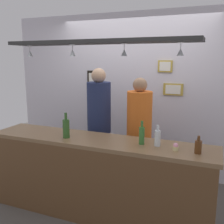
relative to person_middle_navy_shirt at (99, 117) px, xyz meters
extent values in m
plane|color=#4C4742|center=(0.30, -0.35, -1.06)|extent=(8.00, 8.00, 0.00)
cube|color=silver|center=(0.30, 0.75, 0.24)|extent=(4.40, 0.06, 2.60)
cube|color=brown|center=(0.30, -0.70, -0.12)|extent=(2.70, 0.55, 0.04)
cube|color=brown|center=(0.30, -0.96, -0.60)|extent=(2.65, 0.04, 0.91)
cube|color=black|center=(0.30, -0.65, 1.00)|extent=(2.20, 0.36, 0.04)
cylinder|color=silver|center=(-0.59, -0.70, 0.97)|extent=(0.06, 0.06, 0.00)
cylinder|color=silver|center=(-0.59, -0.70, 0.95)|extent=(0.01, 0.01, 0.05)
cone|color=silver|center=(-0.59, -0.70, 0.88)|extent=(0.07, 0.07, 0.08)
cylinder|color=silver|center=(0.01, -0.71, 0.97)|extent=(0.06, 0.06, 0.00)
cylinder|color=silver|center=(0.01, -0.71, 0.95)|extent=(0.01, 0.01, 0.05)
cone|color=silver|center=(0.01, -0.71, 0.88)|extent=(0.07, 0.07, 0.08)
cylinder|color=silver|center=(0.60, -0.64, 0.97)|extent=(0.06, 0.06, 0.00)
cylinder|color=silver|center=(0.60, -0.64, 0.95)|extent=(0.01, 0.01, 0.05)
cone|color=silver|center=(0.60, -0.64, 0.88)|extent=(0.07, 0.07, 0.08)
cylinder|color=silver|center=(1.19, -0.65, 0.97)|extent=(0.06, 0.06, 0.00)
cylinder|color=silver|center=(1.19, -0.65, 0.95)|extent=(0.01, 0.01, 0.05)
cone|color=silver|center=(1.19, -0.65, 0.88)|extent=(0.07, 0.07, 0.08)
cube|color=#2D334C|center=(0.00, 0.00, -0.64)|extent=(0.17, 0.18, 0.83)
cylinder|color=navy|center=(0.00, 0.00, 0.13)|extent=(0.34, 0.34, 0.72)
sphere|color=tan|center=(0.00, 0.00, 0.59)|extent=(0.21, 0.21, 0.21)
cube|color=#2D334C|center=(0.60, 0.00, -0.67)|extent=(0.17, 0.18, 0.78)
cylinder|color=orange|center=(0.60, 0.00, 0.06)|extent=(0.34, 0.34, 0.67)
sphere|color=#9E7556|center=(0.60, 0.00, 0.48)|extent=(0.19, 0.19, 0.19)
cylinder|color=silver|center=(1.00, -0.68, -0.01)|extent=(0.06, 0.06, 0.17)
cylinder|color=silver|center=(1.00, -0.68, 0.10)|extent=(0.03, 0.03, 0.06)
cylinder|color=#512D14|center=(1.42, -0.75, -0.03)|extent=(0.07, 0.07, 0.13)
cylinder|color=#512D14|center=(1.42, -0.75, 0.06)|extent=(0.03, 0.03, 0.05)
cylinder|color=#2D5623|center=(-0.06, -0.79, 0.01)|extent=(0.08, 0.08, 0.22)
cylinder|color=#2D5623|center=(-0.06, -0.79, 0.16)|extent=(0.03, 0.03, 0.08)
cylinder|color=#336B2D|center=(0.83, -0.68, 0.00)|extent=(0.06, 0.06, 0.19)
cylinder|color=#336B2D|center=(0.83, -0.68, 0.13)|extent=(0.03, 0.03, 0.07)
cylinder|color=beige|center=(1.20, -0.74, -0.08)|extent=(0.06, 0.06, 0.04)
sphere|color=pink|center=(1.20, -0.74, -0.05)|extent=(0.05, 0.05, 0.05)
cube|color=black|center=(-0.41, 0.71, 0.45)|extent=(0.26, 0.02, 0.34)
cube|color=white|center=(-0.41, 0.69, 0.45)|extent=(0.20, 0.01, 0.26)
cube|color=#B29338|center=(0.79, 0.71, 0.70)|extent=(0.22, 0.02, 0.18)
cube|color=white|center=(0.79, 0.69, 0.70)|extent=(0.17, 0.01, 0.14)
cube|color=#B29338|center=(0.92, 0.71, 0.36)|extent=(0.30, 0.02, 0.18)
cube|color=white|center=(0.92, 0.69, 0.36)|extent=(0.23, 0.01, 0.14)
camera|label=1|loc=(1.56, -3.33, 0.81)|focal=41.94mm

